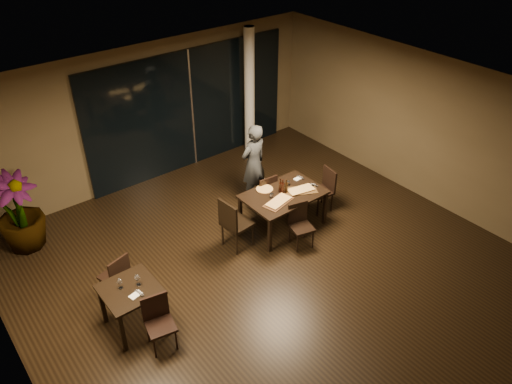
# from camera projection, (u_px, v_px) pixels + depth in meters

# --- Properties ---
(ground) EXTENTS (8.00, 8.00, 0.00)m
(ground) POSITION_uv_depth(u_px,v_px,m) (269.00, 269.00, 8.71)
(ground) COLOR black
(ground) RESTS_ON ground
(wall_back) EXTENTS (8.00, 0.10, 3.00)m
(wall_back) POSITION_uv_depth(u_px,v_px,m) (148.00, 113.00, 10.53)
(wall_back) COLOR brown
(wall_back) RESTS_ON ground
(wall_left) EXTENTS (0.10, 8.00, 3.00)m
(wall_left) POSITION_uv_depth(u_px,v_px,m) (2.00, 319.00, 5.79)
(wall_left) COLOR brown
(wall_left) RESTS_ON ground
(wall_right) EXTENTS (0.10, 8.00, 3.00)m
(wall_right) POSITION_uv_depth(u_px,v_px,m) (426.00, 127.00, 9.98)
(wall_right) COLOR brown
(wall_right) RESTS_ON ground
(ceiling) EXTENTS (8.00, 8.00, 0.04)m
(ceiling) POSITION_uv_depth(u_px,v_px,m) (272.00, 109.00, 7.05)
(ceiling) COLOR white
(ceiling) RESTS_ON wall_back
(window_panel) EXTENTS (5.00, 0.06, 2.70)m
(window_panel) POSITION_uv_depth(u_px,v_px,m) (191.00, 109.00, 11.07)
(window_panel) COLOR black
(window_panel) RESTS_ON ground
(column) EXTENTS (0.24, 0.24, 3.00)m
(column) POSITION_uv_depth(u_px,v_px,m) (249.00, 92.00, 11.51)
(column) COLOR white
(column) RESTS_ON ground
(main_table) EXTENTS (1.50, 1.00, 0.75)m
(main_table) POSITION_uv_depth(u_px,v_px,m) (283.00, 197.00, 9.38)
(main_table) COLOR black
(main_table) RESTS_ON ground
(side_table) EXTENTS (0.80, 0.80, 0.75)m
(side_table) POSITION_uv_depth(u_px,v_px,m) (131.00, 295.00, 7.32)
(side_table) COLOR black
(side_table) RESTS_ON ground
(chair_main_far) EXTENTS (0.44, 0.44, 0.88)m
(chair_main_far) POSITION_uv_depth(u_px,v_px,m) (265.00, 192.00, 9.83)
(chair_main_far) COLOR black
(chair_main_far) RESTS_ON ground
(chair_main_near) EXTENTS (0.47, 0.47, 0.84)m
(chair_main_near) POSITION_uv_depth(u_px,v_px,m) (300.00, 222.00, 9.06)
(chair_main_near) COLOR black
(chair_main_near) RESTS_ON ground
(chair_main_left) EXTENTS (0.52, 0.52, 1.03)m
(chair_main_left) POSITION_uv_depth(u_px,v_px,m) (233.00, 222.00, 8.89)
(chair_main_left) COLOR black
(chair_main_left) RESTS_ON ground
(chair_main_right) EXTENTS (0.48, 0.48, 0.90)m
(chair_main_right) POSITION_uv_depth(u_px,v_px,m) (324.00, 187.00, 9.97)
(chair_main_right) COLOR black
(chair_main_right) RESTS_ON ground
(chair_side_far) EXTENTS (0.48, 0.48, 0.85)m
(chair_side_far) POSITION_uv_depth(u_px,v_px,m) (117.00, 275.00, 7.90)
(chair_side_far) COLOR black
(chair_side_far) RESTS_ON ground
(chair_side_near) EXTENTS (0.46, 0.46, 0.85)m
(chair_side_near) POSITION_uv_depth(u_px,v_px,m) (158.00, 319.00, 7.13)
(chair_side_near) COLOR black
(chair_side_near) RESTS_ON ground
(diner) EXTENTS (0.62, 0.45, 1.71)m
(diner) POSITION_uv_depth(u_px,v_px,m) (254.00, 164.00, 10.06)
(diner) COLOR #2B2D30
(diner) RESTS_ON ground
(potted_plant) EXTENTS (1.12, 1.12, 1.50)m
(potted_plant) POSITION_uv_depth(u_px,v_px,m) (18.00, 212.00, 8.83)
(potted_plant) COLOR #204416
(potted_plant) RESTS_ON ground
(pizza_board_left) EXTENTS (0.64, 0.43, 0.01)m
(pizza_board_left) POSITION_uv_depth(u_px,v_px,m) (278.00, 202.00, 9.09)
(pizza_board_left) COLOR #472916
(pizza_board_left) RESTS_ON main_table
(pizza_board_right) EXTENTS (0.67, 0.54, 0.01)m
(pizza_board_right) POSITION_uv_depth(u_px,v_px,m) (301.00, 191.00, 9.41)
(pizza_board_right) COLOR #422C15
(pizza_board_right) RESTS_ON main_table
(oblong_pizza_left) EXTENTS (0.53, 0.33, 0.02)m
(oblong_pizza_left) POSITION_uv_depth(u_px,v_px,m) (278.00, 201.00, 9.08)
(oblong_pizza_left) COLOR maroon
(oblong_pizza_left) RESTS_ON pizza_board_left
(oblong_pizza_right) EXTENTS (0.52, 0.32, 0.02)m
(oblong_pizza_right) POSITION_uv_depth(u_px,v_px,m) (301.00, 190.00, 9.40)
(oblong_pizza_right) COLOR maroon
(oblong_pizza_right) RESTS_ON pizza_board_right
(round_pizza) EXTENTS (0.31, 0.31, 0.01)m
(round_pizza) POSITION_uv_depth(u_px,v_px,m) (265.00, 189.00, 9.45)
(round_pizza) COLOR red
(round_pizza) RESTS_ON main_table
(bottle_a) EXTENTS (0.07, 0.07, 0.30)m
(bottle_a) POSITION_uv_depth(u_px,v_px,m) (283.00, 187.00, 9.26)
(bottle_a) COLOR black
(bottle_a) RESTS_ON main_table
(bottle_b) EXTENTS (0.06, 0.06, 0.29)m
(bottle_b) POSITION_uv_depth(u_px,v_px,m) (286.00, 186.00, 9.29)
(bottle_b) COLOR black
(bottle_b) RESTS_ON main_table
(bottle_c) EXTENTS (0.06, 0.06, 0.28)m
(bottle_c) POSITION_uv_depth(u_px,v_px,m) (280.00, 185.00, 9.31)
(bottle_c) COLOR black
(bottle_c) RESTS_ON main_table
(tumbler_left) EXTENTS (0.07, 0.07, 0.08)m
(tumbler_left) POSITION_uv_depth(u_px,v_px,m) (271.00, 196.00, 9.21)
(tumbler_left) COLOR white
(tumbler_left) RESTS_ON main_table
(tumbler_right) EXTENTS (0.07, 0.07, 0.08)m
(tumbler_right) POSITION_uv_depth(u_px,v_px,m) (288.00, 183.00, 9.56)
(tumbler_right) COLOR white
(tumbler_right) RESTS_ON main_table
(napkin_near) EXTENTS (0.20, 0.15, 0.01)m
(napkin_near) POSITION_uv_depth(u_px,v_px,m) (311.00, 186.00, 9.54)
(napkin_near) COLOR white
(napkin_near) RESTS_ON main_table
(napkin_far) EXTENTS (0.19, 0.11, 0.01)m
(napkin_far) POSITION_uv_depth(u_px,v_px,m) (298.00, 179.00, 9.76)
(napkin_far) COLOR white
(napkin_far) RESTS_ON main_table
(wine_glass_a) EXTENTS (0.07, 0.07, 0.16)m
(wine_glass_a) POSITION_uv_depth(u_px,v_px,m) (120.00, 284.00, 7.22)
(wine_glass_a) COLOR white
(wine_glass_a) RESTS_ON side_table
(wine_glass_b) EXTENTS (0.08, 0.08, 0.18)m
(wine_glass_b) POSITION_uv_depth(u_px,v_px,m) (138.00, 280.00, 7.27)
(wine_glass_b) COLOR white
(wine_glass_b) RESTS_ON side_table
(side_napkin) EXTENTS (0.20, 0.15, 0.01)m
(side_napkin) POSITION_uv_depth(u_px,v_px,m) (136.00, 295.00, 7.13)
(side_napkin) COLOR white
(side_napkin) RESTS_ON side_table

